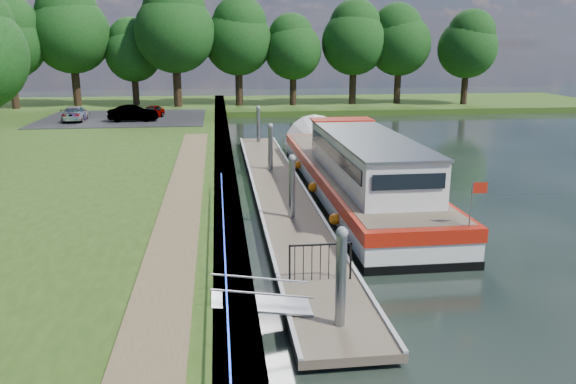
{
  "coord_description": "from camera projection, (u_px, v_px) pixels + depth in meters",
  "views": [
    {
      "loc": [
        -2.83,
        -12.78,
        7.1
      ],
      "look_at": [
        -0.14,
        8.65,
        1.4
      ],
      "focal_mm": 35.0,
      "sensor_mm": 36.0,
      "label": 1
    }
  ],
  "objects": [
    {
      "name": "horizon_trees",
      "position": [
        227.0,
        36.0,
        58.89
      ],
      "size": [
        54.38,
        10.03,
        12.87
      ],
      "color": "#332316",
      "rests_on": "ground"
    },
    {
      "name": "ground",
      "position": [
        335.0,
        330.0,
        14.41
      ],
      "size": [
        160.0,
        160.0,
        0.0
      ],
      "primitive_type": "plane",
      "color": "black",
      "rests_on": "ground"
    },
    {
      "name": "car_b",
      "position": [
        133.0,
        113.0,
        46.95
      ],
      "size": [
        4.03,
        1.42,
        1.33
      ],
      "primitive_type": "imported",
      "rotation": [
        0.0,
        0.0,
        1.58
      ],
      "color": "#999999",
      "rests_on": "carpark"
    },
    {
      "name": "car_c",
      "position": [
        75.0,
        114.0,
        47.26
      ],
      "size": [
        1.85,
        4.23,
        1.21
      ],
      "primitive_type": "imported",
      "rotation": [
        0.0,
        0.0,
        3.18
      ],
      "color": "#999999",
      "rests_on": "carpark"
    },
    {
      "name": "gangway",
      "position": [
        262.0,
        303.0,
        14.51
      ],
      "size": [
        2.58,
        1.0,
        0.92
      ],
      "color": "#A5A8AD",
      "rests_on": "ground"
    },
    {
      "name": "mooring_piles",
      "position": [
        279.0,
        171.0,
        26.56
      ],
      "size": [
        0.3,
        27.3,
        3.55
      ],
      "color": "gray",
      "rests_on": "ground"
    },
    {
      "name": "car_a",
      "position": [
        152.0,
        112.0,
        48.83
      ],
      "size": [
        2.21,
        3.52,
        1.12
      ],
      "primitive_type": "imported",
      "rotation": [
        0.0,
        0.0,
        -0.29
      ],
      "color": "#999999",
      "rests_on": "carpark"
    },
    {
      "name": "gate_panel",
      "position": [
        320.0,
        257.0,
        16.23
      ],
      "size": [
        1.85,
        0.05,
        1.15
      ],
      "color": "black",
      "rests_on": "ground"
    },
    {
      "name": "pontoon",
      "position": [
        280.0,
        193.0,
        26.84
      ],
      "size": [
        2.5,
        30.0,
        0.56
      ],
      "color": "brown",
      "rests_on": "ground"
    },
    {
      "name": "bank_edge",
      "position": [
        225.0,
        181.0,
        28.4
      ],
      "size": [
        1.1,
        90.0,
        0.78
      ],
      "primitive_type": "cube",
      "color": "#473D2D",
      "rests_on": "ground"
    },
    {
      "name": "blue_fence",
      "position": [
        224.0,
        246.0,
        16.63
      ],
      "size": [
        0.04,
        18.04,
        0.72
      ],
      "color": "#0C2DBF",
      "rests_on": "riverbank"
    },
    {
      "name": "carpark",
      "position": [
        124.0,
        118.0,
        49.34
      ],
      "size": [
        14.0,
        12.0,
        0.06
      ],
      "primitive_type": "cube",
      "color": "black",
      "rests_on": "riverbank"
    },
    {
      "name": "far_bank",
      "position": [
        345.0,
        104.0,
        65.67
      ],
      "size": [
        60.0,
        18.0,
        0.6
      ],
      "primitive_type": "cube",
      "color": "#274313",
      "rests_on": "ground"
    },
    {
      "name": "footpath",
      "position": [
        179.0,
        215.0,
        21.36
      ],
      "size": [
        1.6,
        40.0,
        0.05
      ],
      "primitive_type": "cube",
      "color": "brown",
      "rests_on": "riverbank"
    },
    {
      "name": "barge",
      "position": [
        350.0,
        170.0,
        27.66
      ],
      "size": [
        4.36,
        21.15,
        4.78
      ],
      "color": "black",
      "rests_on": "ground"
    }
  ]
}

